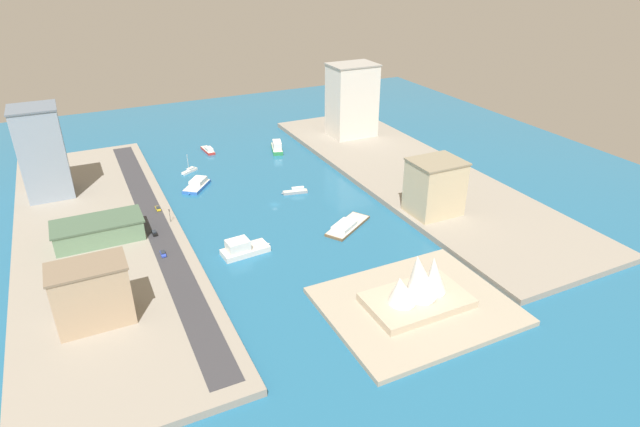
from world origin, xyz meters
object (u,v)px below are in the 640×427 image
(traffic_light_waterfront, at_px, (170,213))
(suv_black, at_px, (154,233))
(hotel_broad_white, at_px, (352,100))
(opera_landmark, at_px, (417,287))
(yacht_sleek_gray, at_px, (295,191))
(office_block_beige, at_px, (435,187))
(catamaran_blue, at_px, (197,184))
(sailboat_small_white, at_px, (190,171))
(barge_flat_brown, at_px, (347,226))
(ferry_green_doubledeck, at_px, (277,147))
(hatchback_blue, at_px, (163,253))
(terminal_long_green, at_px, (99,230))
(apartment_midrise_tan, at_px, (92,294))
(tower_tall_glass, at_px, (42,152))
(tugboat_red, at_px, (208,150))
(ferry_white_commuter, at_px, (243,248))
(taxi_yellow_cab, at_px, (158,208))

(traffic_light_waterfront, bearing_deg, suv_black, 45.89)
(hotel_broad_white, relative_size, opera_landmark, 1.28)
(yacht_sleek_gray, relative_size, office_block_beige, 0.54)
(catamaran_blue, bearing_deg, sailboat_small_white, -93.18)
(opera_landmark, bearing_deg, yacht_sleek_gray, -90.39)
(office_block_beige, bearing_deg, barge_flat_brown, -10.90)
(ferry_green_doubledeck, height_order, hatchback_blue, ferry_green_doubledeck)
(barge_flat_brown, relative_size, yacht_sleek_gray, 1.95)
(sailboat_small_white, relative_size, hotel_broad_white, 0.24)
(terminal_long_green, xyz_separation_m, hotel_broad_white, (-170.02, -78.67, 19.15))
(catamaran_blue, distance_m, sailboat_small_white, 23.45)
(sailboat_small_white, height_order, apartment_midrise_tan, apartment_midrise_tan)
(barge_flat_brown, bearing_deg, tower_tall_glass, -37.73)
(tugboat_red, bearing_deg, tower_tall_glass, 20.40)
(sailboat_small_white, bearing_deg, hatchback_blue, 70.27)
(ferry_green_doubledeck, bearing_deg, ferry_white_commuter, 61.56)
(office_block_beige, distance_m, apartment_midrise_tan, 156.28)
(tugboat_red, height_order, taxi_yellow_cab, taxi_yellow_cab)
(yacht_sleek_gray, xyz_separation_m, tower_tall_glass, (117.11, -48.78, 24.90))
(catamaran_blue, bearing_deg, apartment_midrise_tan, 59.51)
(catamaran_blue, height_order, apartment_midrise_tan, apartment_midrise_tan)
(sailboat_small_white, xyz_separation_m, ferry_white_commuter, (1.20, 101.50, 1.67))
(yacht_sleek_gray, bearing_deg, apartment_midrise_tan, 34.31)
(tower_tall_glass, bearing_deg, traffic_light_waterfront, 130.18)
(terminal_long_green, distance_m, apartment_midrise_tan, 60.55)
(tugboat_red, bearing_deg, ferry_white_commuter, 81.19)
(catamaran_blue, height_order, suv_black, suv_black)
(ferry_green_doubledeck, bearing_deg, barge_flat_brown, 85.25)
(ferry_white_commuter, xyz_separation_m, suv_black, (31.93, -28.59, 1.10))
(ferry_white_commuter, bearing_deg, tower_tall_glass, -53.23)
(terminal_long_green, height_order, hotel_broad_white, hotel_broad_white)
(catamaran_blue, bearing_deg, ferry_white_commuter, 90.07)
(ferry_green_doubledeck, bearing_deg, tugboat_red, -24.52)
(ferry_green_doubledeck, relative_size, hatchback_blue, 4.10)
(office_block_beige, xyz_separation_m, taxi_yellow_cab, (120.05, -60.69, -12.52))
(ferry_white_commuter, xyz_separation_m, office_block_beige, (-94.29, 7.49, 13.55))
(office_block_beige, xyz_separation_m, hotel_broad_white, (-21.43, -120.68, 10.49))
(taxi_yellow_cab, xyz_separation_m, hatchback_blue, (6.22, 44.20, 0.03))
(ferry_white_commuter, xyz_separation_m, apartment_midrise_tan, (60.96, 25.29, 11.55))
(office_block_beige, height_order, hatchback_blue, office_block_beige)
(office_block_beige, bearing_deg, yacht_sleek_gray, -48.19)
(apartment_midrise_tan, distance_m, taxi_yellow_cab, 86.66)
(catamaran_blue, bearing_deg, tugboat_red, -111.27)
(apartment_midrise_tan, distance_m, opera_landmark, 112.73)
(taxi_yellow_cab, height_order, opera_landmark, opera_landmark)
(barge_flat_brown, bearing_deg, catamaran_blue, -56.37)
(barge_flat_brown, xyz_separation_m, hotel_broad_white, (-64.41, -112.40, 25.49))
(tower_tall_glass, height_order, hotel_broad_white, hotel_broad_white)
(apartment_midrise_tan, xyz_separation_m, hotel_broad_white, (-176.69, -138.47, 12.49))
(tugboat_red, xyz_separation_m, opera_landmark, (-24.40, 194.81, 8.18))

